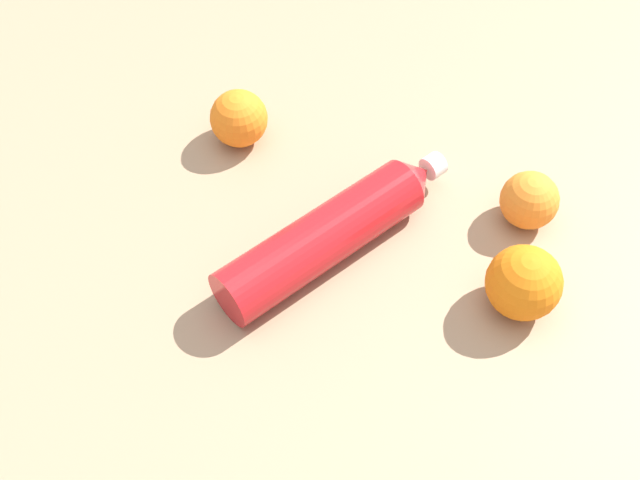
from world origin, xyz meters
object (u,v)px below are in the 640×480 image
(orange_1, at_px, (529,200))
(water_bottle, at_px, (334,231))
(orange_0, at_px, (524,283))
(orange_2, at_px, (239,118))

(orange_1, bearing_deg, water_bottle, -71.49)
(orange_1, bearing_deg, orange_0, -4.45)
(orange_1, distance_m, orange_2, 0.36)
(water_bottle, distance_m, orange_2, 0.21)
(orange_0, bearing_deg, orange_2, -120.35)
(water_bottle, relative_size, orange_2, 3.58)
(water_bottle, distance_m, orange_0, 0.21)
(water_bottle, height_order, orange_1, orange_1)
(water_bottle, relative_size, orange_1, 3.80)
(orange_0, xyz_separation_m, orange_2, (-0.20, -0.34, -0.00))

